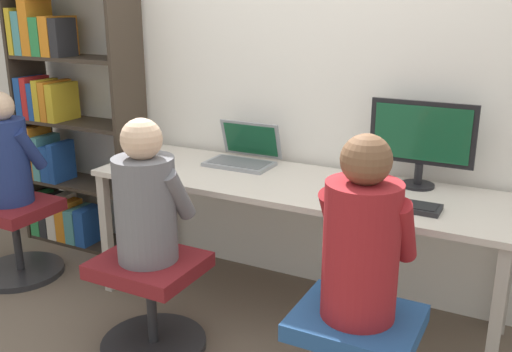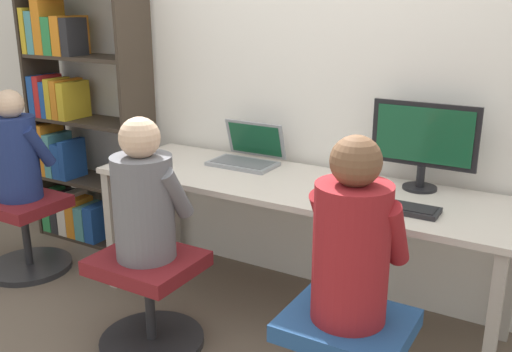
{
  "view_description": "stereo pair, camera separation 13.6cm",
  "coord_description": "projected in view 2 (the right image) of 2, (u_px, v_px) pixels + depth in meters",
  "views": [
    {
      "loc": [
        1.11,
        -2.23,
        1.63
      ],
      "look_at": [
        -0.13,
        0.16,
        0.79
      ],
      "focal_mm": 40.0,
      "sensor_mm": 36.0,
      "label": 1
    },
    {
      "loc": [
        1.23,
        -2.16,
        1.63
      ],
      "look_at": [
        -0.13,
        0.16,
        0.79
      ],
      "focal_mm": 40.0,
      "sensor_mm": 36.0,
      "label": 2
    }
  ],
  "objects": [
    {
      "name": "office_chair_right",
      "position": [
        149.0,
        296.0,
        2.74
      ],
      "size": [
        0.51,
        0.51,
        0.48
      ],
      "color": "#262628",
      "rests_on": "ground_plane"
    },
    {
      "name": "laptop",
      "position": [
        247.0,
        155.0,
        3.23
      ],
      "size": [
        0.37,
        0.28,
        0.23
      ],
      "color": "gray",
      "rests_on": "desk"
    },
    {
      "name": "person_at_laptop",
      "position": [
        144.0,
        197.0,
        2.6
      ],
      "size": [
        0.34,
        0.31,
        0.67
      ],
      "color": "slate",
      "rests_on": "office_chair_right"
    },
    {
      "name": "computer_mouse_by_keyboard",
      "position": [
        341.0,
        195.0,
        2.66
      ],
      "size": [
        0.07,
        0.11,
        0.04
      ],
      "color": "silver",
      "rests_on": "desk"
    },
    {
      "name": "person_at_monitor",
      "position": [
        352.0,
        241.0,
        2.08
      ],
      "size": [
        0.35,
        0.33,
        0.71
      ],
      "color": "maroon",
      "rests_on": "office_chair_left"
    },
    {
      "name": "keyboard",
      "position": [
        395.0,
        206.0,
        2.53
      ],
      "size": [
        0.39,
        0.14,
        0.03
      ],
      "color": "#232326",
      "rests_on": "desk"
    },
    {
      "name": "wall_back",
      "position": [
        331.0,
        64.0,
        3.06
      ],
      "size": [
        10.0,
        0.05,
        2.6
      ],
      "color": "white",
      "rests_on": "ground_plane"
    },
    {
      "name": "desk",
      "position": [
        295.0,
        195.0,
        2.93
      ],
      "size": [
        2.15,
        0.66,
        0.74
      ],
      "color": "beige",
      "rests_on": "ground_plane"
    },
    {
      "name": "person_near_shelf",
      "position": [
        16.0,
        151.0,
        3.38
      ],
      "size": [
        0.32,
        0.31,
        0.66
      ],
      "color": "navy",
      "rests_on": "office_chair_side"
    },
    {
      "name": "ground_plane",
      "position": [
        263.0,
        339.0,
        2.86
      ],
      "size": [
        14.0,
        14.0,
        0.0
      ],
      "primitive_type": "plane",
      "color": "brown"
    },
    {
      "name": "bookshelf",
      "position": [
        73.0,
        125.0,
        3.87
      ],
      "size": [
        0.89,
        0.31,
        1.7
      ],
      "color": "#382D23",
      "rests_on": "ground_plane"
    },
    {
      "name": "office_chair_side",
      "position": [
        25.0,
        230.0,
        3.53
      ],
      "size": [
        0.51,
        0.51,
        0.48
      ],
      "color": "#262628",
      "rests_on": "ground_plane"
    },
    {
      "name": "desktop_monitor",
      "position": [
        424.0,
        142.0,
        2.73
      ],
      "size": [
        0.51,
        0.17,
        0.43
      ],
      "color": "black",
      "rests_on": "desk"
    }
  ]
}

